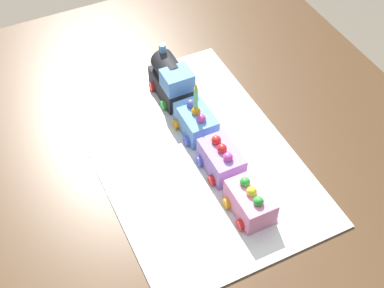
% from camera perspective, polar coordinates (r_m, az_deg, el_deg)
% --- Properties ---
extents(dining_table, '(1.40, 1.00, 0.74)m').
position_cam_1_polar(dining_table, '(1.20, 3.39, -6.14)').
color(dining_table, '#4C331E').
rests_on(dining_table, ground).
extents(cake_board, '(0.60, 0.40, 0.00)m').
position_cam_1_polar(cake_board, '(1.14, 0.00, -1.06)').
color(cake_board, silver).
rests_on(cake_board, dining_table).
extents(cake_locomotive, '(0.14, 0.08, 0.12)m').
position_cam_1_polar(cake_locomotive, '(1.23, -2.22, 6.86)').
color(cake_locomotive, '#232328').
rests_on(cake_locomotive, cake_board).
extents(cake_car_flatbed_sky_blue, '(0.10, 0.08, 0.07)m').
position_cam_1_polar(cake_car_flatbed_sky_blue, '(1.16, 0.42, 2.41)').
color(cake_car_flatbed_sky_blue, '#669EEA').
rests_on(cake_car_flatbed_sky_blue, cake_board).
extents(cake_car_tanker_lavender, '(0.10, 0.08, 0.07)m').
position_cam_1_polar(cake_car_tanker_lavender, '(1.09, 3.15, -1.61)').
color(cake_car_tanker_lavender, '#AD84E0').
rests_on(cake_car_tanker_lavender, cake_board).
extents(cake_car_gondola_bubblegum, '(0.10, 0.08, 0.07)m').
position_cam_1_polar(cake_car_gondola_bubblegum, '(1.03, 6.22, -6.13)').
color(cake_car_gondola_bubblegum, pink).
rests_on(cake_car_gondola_bubblegum, cake_board).
extents(birthday_candle, '(0.01, 0.01, 0.07)m').
position_cam_1_polar(birthday_candle, '(1.11, 0.41, 5.13)').
color(birthday_candle, '#66D872').
rests_on(birthday_candle, cake_car_flatbed_sky_blue).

